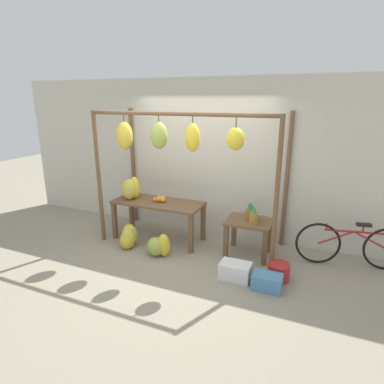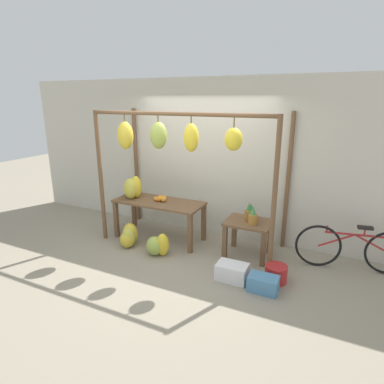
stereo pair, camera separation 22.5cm
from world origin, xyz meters
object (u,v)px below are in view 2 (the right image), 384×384
orange_pile (161,198)px  parked_bicycle (353,248)px  banana_pile_ground_left (129,236)px  blue_bucket (276,274)px  fruit_crate_purple (263,284)px  fruit_crate_white (232,272)px  pineapple_cluster (251,214)px  banana_pile_on_table (133,188)px  banana_pile_ground_right (158,245)px

orange_pile → parked_bicycle: (3.10, 0.23, -0.40)m
banana_pile_ground_left → parked_bicycle: size_ratio=0.29×
blue_bucket → fruit_crate_purple: bearing=-108.7°
orange_pile → fruit_crate_white: size_ratio=0.56×
pineapple_cluster → blue_bucket: size_ratio=0.96×
fruit_crate_white → fruit_crate_purple: bearing=-10.6°
fruit_crate_purple → orange_pile: bearing=157.1°
fruit_crate_purple → banana_pile_on_table: bearing=162.3°
pineapple_cluster → banana_pile_on_table: bearing=-178.6°
banana_pile_ground_right → blue_bucket: bearing=1.1°
pineapple_cluster → fruit_crate_purple: size_ratio=0.76×
orange_pile → pineapple_cluster: 1.61m
parked_bicycle → fruit_crate_purple: bearing=-133.3°
pineapple_cluster → parked_bicycle: bearing=8.0°
banana_pile_ground_right → banana_pile_ground_left: bearing=173.5°
fruit_crate_white → parked_bicycle: parked_bicycle is taller
fruit_crate_purple → banana_pile_ground_right: bearing=171.4°
fruit_crate_white → blue_bucket: 0.60m
banana_pile_on_table → fruit_crate_purple: 2.87m
blue_bucket → parked_bicycle: size_ratio=0.19×
pineapple_cluster → banana_pile_ground_left: (-1.95, -0.55, -0.54)m
orange_pile → fruit_crate_white: (1.60, -0.79, -0.63)m
fruit_crate_white → banana_pile_ground_right: bearing=172.1°
orange_pile → parked_bicycle: size_ratio=0.15×
fruit_crate_purple → blue_bucket: bearing=71.3°
banana_pile_on_table → fruit_crate_white: bearing=-19.1°
pineapple_cluster → parked_bicycle: pineapple_cluster is taller
parked_bicycle → fruit_crate_purple: 1.53m
blue_bucket → fruit_crate_purple: (-0.10, -0.30, -0.01)m
fruit_crate_white → fruit_crate_purple: (0.46, -0.09, -0.01)m
banana_pile_ground_right → fruit_crate_white: 1.33m
banana_pile_on_table → parked_bicycle: size_ratio=0.31×
banana_pile_ground_right → fruit_crate_white: bearing=-7.9°
parked_bicycle → fruit_crate_purple: parked_bicycle is taller
orange_pile → fruit_crate_purple: bearing=-22.9°
banana_pile_on_table → blue_bucket: banana_pile_on_table is taller
banana_pile_ground_right → blue_bucket: size_ratio=1.49×
pineapple_cluster → banana_pile_ground_right: pineapple_cluster is taller
banana_pile_ground_left → parked_bicycle: 3.52m
banana_pile_ground_left → fruit_crate_purple: banana_pile_ground_left is taller
banana_pile_on_table → orange_pile: (0.57, 0.03, -0.14)m
orange_pile → blue_bucket: orange_pile is taller
blue_bucket → banana_pile_on_table: bearing=168.9°
orange_pile → banana_pile_ground_left: 0.85m
orange_pile → fruit_crate_white: bearing=-26.1°
orange_pile → banana_pile_ground_left: orange_pile is taller
banana_pile_ground_right → parked_bicycle: (2.82, 0.83, 0.18)m
pineapple_cluster → banana_pile_ground_left: pineapple_cluster is taller
fruit_crate_white → banana_pile_on_table: bearing=160.9°
banana_pile_ground_left → fruit_crate_purple: bearing=-8.0°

